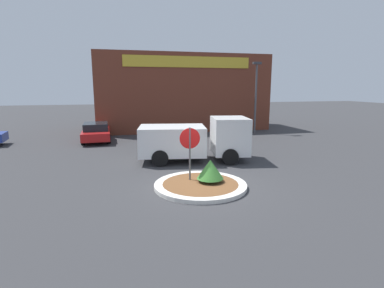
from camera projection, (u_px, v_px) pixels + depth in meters
ground_plane at (200, 187)px, 11.78m from camera, size 120.00×120.00×0.00m
traffic_island at (200, 185)px, 11.76m from camera, size 3.63×3.63×0.16m
stop_sign at (190, 145)px, 11.96m from camera, size 0.83×0.07×2.30m
island_shrub at (210, 169)px, 11.88m from camera, size 1.07×1.07×0.89m
utility_truck at (195, 139)px, 15.86m from camera, size 5.99×3.25×2.29m
storefront_building at (181, 92)px, 28.00m from camera, size 15.25×6.07×6.72m
parked_sedan_red at (96, 132)px, 21.79m from camera, size 2.03×4.74×1.33m
light_pole at (256, 92)px, 25.03m from camera, size 0.70×0.30×5.90m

